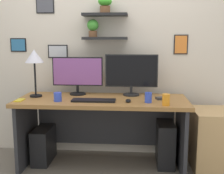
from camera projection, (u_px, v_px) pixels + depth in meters
ground_plane at (103, 166)px, 3.15m from camera, size 8.00×8.00×0.00m
back_wall_assembly at (106, 40)px, 3.36m from camera, size 4.40×0.24×2.70m
desk at (103, 116)px, 3.12m from camera, size 1.78×0.68×0.75m
monitor_left at (78, 74)px, 3.23m from camera, size 0.57×0.18×0.42m
monitor_right at (131, 73)px, 3.18m from camera, size 0.58×0.18×0.45m
keyboard at (94, 100)px, 2.90m from camera, size 0.44×0.14×0.02m
computer_mouse at (128, 101)px, 2.86m from camera, size 0.06×0.09×0.03m
desk_lamp at (34, 59)px, 3.07m from camera, size 0.20×0.20×0.51m
cell_phone at (20, 100)px, 2.94m from camera, size 0.07×0.14×0.01m
coffee_mug at (58, 97)px, 2.90m from camera, size 0.08×0.08×0.09m
pen_cup at (148, 98)px, 2.84m from camera, size 0.07×0.07×0.10m
scissors_tray at (162, 98)px, 2.99m from camera, size 0.14×0.11×0.02m
water_cup at (166, 100)px, 2.72m from camera, size 0.07×0.07×0.11m
drawer_cabinet at (213, 140)px, 3.04m from camera, size 0.44×0.50×0.64m
computer_tower_left at (44, 145)px, 3.24m from camera, size 0.18×0.40×0.39m
computer_tower_right at (165, 144)px, 3.16m from camera, size 0.18×0.40×0.47m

